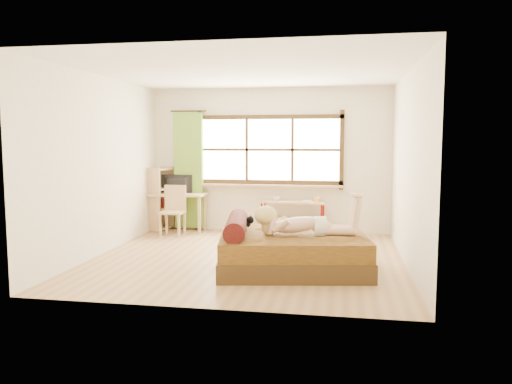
% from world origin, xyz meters
% --- Properties ---
extents(floor, '(4.50, 4.50, 0.00)m').
position_xyz_m(floor, '(0.00, 0.00, 0.00)').
color(floor, '#9E754C').
rests_on(floor, ground).
extents(ceiling, '(4.50, 4.50, 0.00)m').
position_xyz_m(ceiling, '(0.00, 0.00, 2.70)').
color(ceiling, white).
rests_on(ceiling, wall_back).
extents(wall_back, '(4.50, 0.00, 4.50)m').
position_xyz_m(wall_back, '(0.00, 2.25, 1.35)').
color(wall_back, silver).
rests_on(wall_back, floor).
extents(wall_front, '(4.50, 0.00, 4.50)m').
position_xyz_m(wall_front, '(0.00, -2.25, 1.35)').
color(wall_front, silver).
rests_on(wall_front, floor).
extents(wall_left, '(0.00, 4.50, 4.50)m').
position_xyz_m(wall_left, '(-2.25, 0.00, 1.35)').
color(wall_left, silver).
rests_on(wall_left, floor).
extents(wall_right, '(0.00, 4.50, 4.50)m').
position_xyz_m(wall_right, '(2.25, 0.00, 1.35)').
color(wall_right, silver).
rests_on(wall_right, floor).
extents(window, '(2.80, 0.16, 1.46)m').
position_xyz_m(window, '(0.00, 2.22, 1.51)').
color(window, '#FFEDBF').
rests_on(window, wall_back).
extents(curtain, '(0.55, 0.10, 2.20)m').
position_xyz_m(curtain, '(-1.55, 2.13, 1.15)').
color(curtain, '#4F8C26').
rests_on(curtain, wall_back).
extents(bed, '(2.16, 1.84, 0.73)m').
position_xyz_m(bed, '(0.67, -0.52, 0.26)').
color(bed, '#34260F').
rests_on(bed, floor).
extents(woman, '(1.40, 0.60, 0.58)m').
position_xyz_m(woman, '(0.86, -0.57, 0.77)').
color(woman, '#DEAE8F').
rests_on(woman, bed).
extents(kitten, '(0.30, 0.16, 0.23)m').
position_xyz_m(kitten, '(-0.01, -0.42, 0.60)').
color(kitten, black).
rests_on(kitten, bed).
extents(desk, '(1.16, 0.54, 0.72)m').
position_xyz_m(desk, '(-1.77, 1.95, 0.63)').
color(desk, tan).
rests_on(desk, floor).
extents(monitor, '(0.61, 0.09, 0.35)m').
position_xyz_m(monitor, '(-1.77, 2.00, 0.90)').
color(monitor, black).
rests_on(monitor, desk).
extents(chair, '(0.41, 0.41, 0.91)m').
position_xyz_m(chair, '(-1.67, 1.58, 0.50)').
color(chair, tan).
rests_on(chair, floor).
extents(pipe_shelf, '(1.24, 0.42, 0.69)m').
position_xyz_m(pipe_shelf, '(0.47, 2.07, 0.45)').
color(pipe_shelf, tan).
rests_on(pipe_shelf, floor).
extents(cup, '(0.12, 0.12, 0.09)m').
position_xyz_m(cup, '(0.16, 2.07, 0.65)').
color(cup, gray).
rests_on(cup, pipe_shelf).
extents(book, '(0.18, 0.23, 0.02)m').
position_xyz_m(book, '(0.66, 2.07, 0.62)').
color(book, gray).
rests_on(book, pipe_shelf).
extents(bookshelf, '(0.40, 0.57, 1.21)m').
position_xyz_m(bookshelf, '(-2.08, 1.99, 0.61)').
color(bookshelf, tan).
rests_on(bookshelf, floor).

